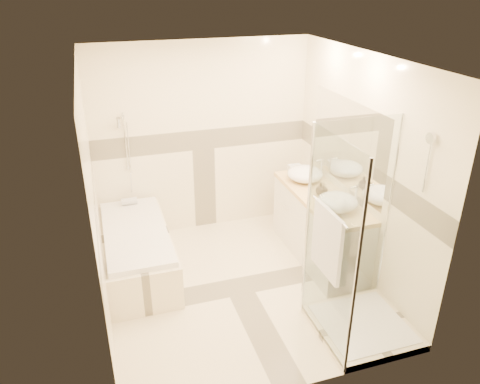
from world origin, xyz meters
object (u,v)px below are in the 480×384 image
object	(u,v)px
vessel_sink_near	(305,174)
vessel_sink_far	(337,202)
amenity_bottle_b	(321,189)
amenity_bottle_a	(324,190)
bathtub	(137,249)
vanity	(319,226)
shower_enclosure	(352,286)

from	to	relation	value
vessel_sink_near	vessel_sink_far	bearing A→B (deg)	-90.00
vessel_sink_near	amenity_bottle_b	xyz separation A→B (m)	(0.00, -0.43, -0.01)
amenity_bottle_a	amenity_bottle_b	bearing A→B (deg)	90.00
amenity_bottle_a	amenity_bottle_b	size ratio (longest dim) A/B	1.12
amenity_bottle_b	vessel_sink_far	bearing A→B (deg)	-90.00
amenity_bottle_a	bathtub	bearing A→B (deg)	168.89
vanity	shower_enclosure	world-z (taller)	shower_enclosure
bathtub	shower_enclosure	xyz separation A→B (m)	(1.86, -1.62, 0.20)
bathtub	shower_enclosure	size ratio (longest dim) A/B	0.83
vessel_sink_far	amenity_bottle_b	world-z (taller)	vessel_sink_far
vessel_sink_far	shower_enclosure	bearing A→B (deg)	-107.25
vessel_sink_near	amenity_bottle_a	distance (m)	0.50
vessel_sink_near	amenity_bottle_b	bearing A→B (deg)	-90.00
shower_enclosure	vessel_sink_near	size ratio (longest dim) A/B	4.61
bathtub	vessel_sink_far	distance (m)	2.34
bathtub	shower_enclosure	bearing A→B (deg)	-41.10
vessel_sink_near	shower_enclosure	bearing A→B (deg)	-99.08
vanity	vessel_sink_near	size ratio (longest dim) A/B	3.66
vanity	vessel_sink_near	xyz separation A→B (m)	(-0.02, 0.44, 0.51)
bathtub	vanity	distance (m)	2.18
vanity	vessel_sink_far	bearing A→B (deg)	-92.92
bathtub	vessel_sink_far	xyz separation A→B (m)	(2.13, -0.74, 0.63)
vessel_sink_near	amenity_bottle_a	xyz separation A→B (m)	(0.00, -0.50, -0.00)
shower_enclosure	amenity_bottle_b	xyz separation A→B (m)	(0.27, 1.28, 0.42)
bathtub	vanity	bearing A→B (deg)	-9.25
shower_enclosure	vessel_sink_near	xyz separation A→B (m)	(0.27, 1.71, 0.43)
bathtub	amenity_bottle_a	world-z (taller)	amenity_bottle_a
vanity	bathtub	bearing A→B (deg)	170.75
bathtub	amenity_bottle_b	bearing A→B (deg)	-9.15
vessel_sink_near	vessel_sink_far	xyz separation A→B (m)	(0.00, -0.83, 0.00)
vanity	amenity_bottle_b	distance (m)	0.50
bathtub	amenity_bottle_b	distance (m)	2.24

